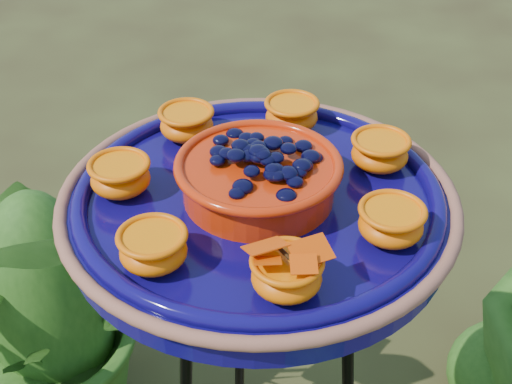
% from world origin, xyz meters
% --- Properties ---
extents(feeder_dish, '(0.65, 0.65, 0.12)m').
position_xyz_m(feeder_dish, '(-0.01, 0.12, 1.03)').
color(feeder_dish, '#0C064E').
rests_on(feeder_dish, tripod_stand).
extents(shrub_back_left, '(0.89, 0.85, 0.77)m').
position_xyz_m(shrub_back_left, '(-0.56, 0.49, 0.39)').
color(shrub_back_left, '#244E14').
rests_on(shrub_back_left, ground).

